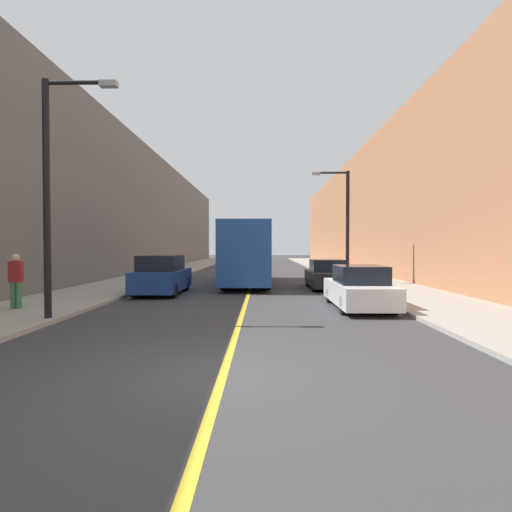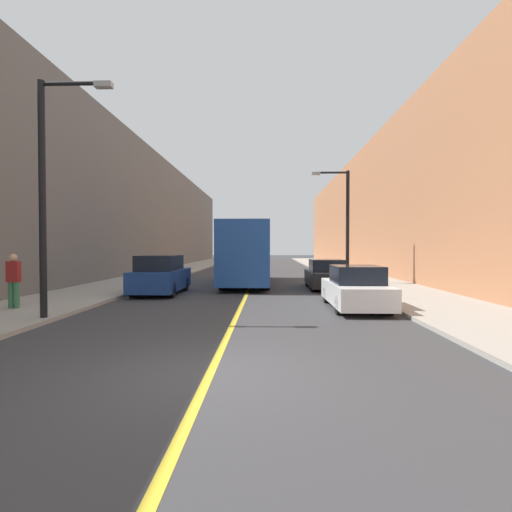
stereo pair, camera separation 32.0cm
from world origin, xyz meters
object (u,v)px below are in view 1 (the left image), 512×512
Objects in this scene: car_right_mid at (327,276)px; street_lamp_left at (53,183)px; street_lamp_right at (344,219)px; car_right_near at (359,289)px; parked_suv_left at (162,276)px; bus at (248,253)px; pedestrian at (16,280)px.

car_right_mid is 13.75m from street_lamp_left.
street_lamp_left reaches higher than street_lamp_right.
parked_suv_left is at bearing 152.74° from car_right_near.
street_lamp_right is (9.38, 4.78, 2.98)m from parked_suv_left.
bus reaches higher than car_right_mid.
parked_suv_left is at bearing -153.00° from street_lamp_right.
street_lamp_right reaches higher than car_right_near.
car_right_near is 11.74m from pedestrian.
car_right_mid is at bearing 45.27° from street_lamp_left.
bus reaches higher than parked_suv_left.
parked_suv_left is 0.65× the size of street_lamp_left.
pedestrian reaches higher than car_right_near.
pedestrian reaches higher than car_right_mid.
street_lamp_left is at bearing -113.24° from bus.
parked_suv_left is at bearing 55.66° from pedestrian.
parked_suv_left reaches higher than car_right_mid.
street_lamp_left is 3.75× the size of pedestrian.
car_right_mid is (4.22, -2.54, -1.17)m from bus.
pedestrian is at bearing -146.25° from car_right_mid.
street_lamp_right reaches higher than car_right_mid.
bus is 1.50× the size of street_lamp_left.
street_lamp_right is at bearing 47.53° from street_lamp_left.
parked_suv_left is (-3.79, -5.06, -1.02)m from bus.
street_lamp_left is at bearing -134.73° from car_right_mid.
parked_suv_left is 0.70× the size of street_lamp_right.
car_right_mid is (-0.09, 6.69, 0.00)m from car_right_near.
car_right_mid is at bearing -31.04° from bus.
car_right_near is at bearing 5.17° from pedestrian.
street_lamp_right is 16.60m from pedestrian.
pedestrian is at bearing 141.91° from street_lamp_left.
street_lamp_left is at bearing -101.12° from parked_suv_left.
pedestrian is at bearing -124.34° from parked_suv_left.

